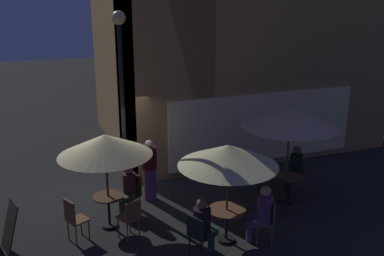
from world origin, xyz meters
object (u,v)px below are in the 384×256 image
patio_umbrella_2 (290,118)px  patron_seated_4 (264,171)px  cafe_chair_6 (259,174)px  patron_seated_0 (203,223)px  patron_seated_1 (262,211)px  patron_seated_2 (128,187)px  patron_seated_3 (295,167)px  patio_umbrella_1 (105,145)px  street_lamp_near_corner (121,77)px  cafe_table_0 (227,217)px  cafe_chair_2 (131,216)px  cafe_table_1 (109,205)px  cafe_chair_5 (296,173)px  cafe_chair_7 (277,193)px  cafe_chair_4 (74,217)px  cafe_chair_0 (199,233)px  cafe_chair_3 (132,191)px  cafe_chair_1 (269,218)px  menu_sandwich_board (0,229)px  patron_standing_5 (150,170)px  cafe_table_2 (286,183)px  patio_umbrella_0 (228,156)px

patio_umbrella_2 → patron_seated_4: size_ratio=2.06×
cafe_chair_6 → patron_seated_0: (-2.49, -2.13, 0.14)m
patron_seated_1 → patron_seated_2: 3.24m
patron_seated_3 → patio_umbrella_1: bearing=-36.2°
street_lamp_near_corner → cafe_table_0: street_lamp_near_corner is taller
cafe_chair_2 → cafe_table_1: bearing=0.0°
street_lamp_near_corner → cafe_chair_5: bearing=-12.7°
patio_umbrella_2 → cafe_chair_7: patio_umbrella_2 is taller
cafe_chair_4 → cafe_chair_0: bearing=-59.5°
cafe_chair_2 → cafe_chair_7: bearing=-119.6°
patron_seated_1 → patron_seated_2: bearing=-19.5°
patio_umbrella_2 → cafe_chair_0: 3.75m
cafe_chair_3 → patron_seated_4: size_ratio=0.79×
cafe_chair_1 → patron_seated_0: bearing=23.0°
menu_sandwich_board → cafe_table_0: size_ratio=1.26×
cafe_chair_0 → street_lamp_near_corner: bearing=78.0°
patio_umbrella_2 → cafe_chair_2: 4.42m
cafe_chair_6 → patron_seated_2: (-3.48, 0.13, 0.13)m
cafe_chair_4 → patron_seated_4: size_ratio=0.82×
cafe_chair_4 → patron_standing_5: 2.50m
street_lamp_near_corner → cafe_table_1: 2.97m
cafe_table_0 → patron_seated_3: (2.74, 1.52, 0.17)m
patio_umbrella_2 → patio_umbrella_1: bearing=174.8°
patio_umbrella_2 → cafe_chair_2: patio_umbrella_2 is taller
cafe_chair_2 → cafe_chair_5: (4.73, 0.78, -0.04)m
cafe_table_1 → cafe_chair_6: size_ratio=0.79×
cafe_chair_5 → patron_seated_0: patron_seated_0 is taller
patron_seated_3 → patron_seated_4: 0.87m
cafe_table_2 → patron_seated_1: bearing=-136.9°
patio_umbrella_0 → patio_umbrella_1: 2.68m
patio_umbrella_2 → cafe_chair_7: 1.84m
patio_umbrella_0 → cafe_chair_7: 2.16m
patio_umbrella_1 → cafe_chair_5: 5.26m
patio_umbrella_0 → cafe_chair_5: 3.57m
patron_seated_3 → cafe_chair_1: bearing=7.9°
menu_sandwich_board → cafe_chair_1: (5.25, -1.66, 0.05)m
patio_umbrella_1 → patron_seated_0: bearing=-50.3°
cafe_chair_5 → cafe_chair_7: 1.63m
cafe_chair_2 → patron_seated_0: 1.67m
patio_umbrella_1 → cafe_chair_2: size_ratio=2.47×
cafe_chair_1 → cafe_chair_7: cafe_chair_7 is taller
cafe_table_1 → patron_seated_1: patron_seated_1 is taller
street_lamp_near_corner → cafe_chair_2: street_lamp_near_corner is taller
patron_seated_3 → cafe_chair_6: bearing=-53.4°
cafe_table_1 → cafe_chair_7: bearing=-14.2°
cafe_chair_6 → patron_seated_1: patron_seated_1 is taller
patio_umbrella_1 → patron_seated_0: size_ratio=1.73×
cafe_chair_1 → cafe_chair_4: (-3.82, 1.51, 0.02)m
cafe_chair_0 → patron_standing_5: size_ratio=0.59×
cafe_chair_7 → patron_seated_2: 3.54m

